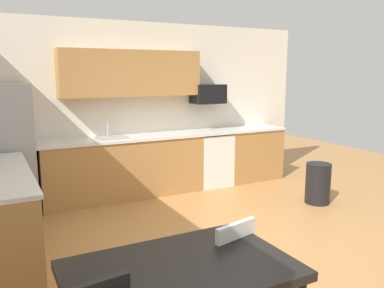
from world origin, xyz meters
The scene contains 15 objects.
ground_plane centered at (0.00, 0.00, 0.00)m, with size 12.00×12.00×0.00m, color #B77F47.
wall_back centered at (0.00, 2.65, 1.35)m, with size 5.80×0.10×2.70m, color silver.
cabinet_run_back centered at (-0.51, 2.30, 0.45)m, with size 2.49×0.60×0.90m, color #AD7A42.
cabinet_run_back_right centered at (1.87, 2.30, 0.45)m, with size 1.06×0.60×0.90m, color #AD7A42.
cabinet_run_left centered at (-2.30, 0.80, 0.45)m, with size 0.60×2.00×0.90m, color #AD7A42.
countertop_back centered at (0.00, 2.30, 0.92)m, with size 4.80×0.64×0.04m, color silver.
upper_cabinets_back centered at (-0.30, 2.43, 1.90)m, with size 2.20×0.34×0.70m, color #AD7A42.
refrigerator centered at (-2.18, 2.22, 0.89)m, with size 0.76×0.70×1.77m, color #9EA0A5.
oven_range centered at (1.04, 2.30, 0.46)m, with size 0.60×0.60×0.91m.
microwave centered at (1.04, 2.40, 1.55)m, with size 0.54×0.36×0.32m, color black.
sink_basin centered at (-0.69, 2.30, 0.88)m, with size 0.48×0.40×0.14m, color #A5A8AD.
sink_faucet centered at (-0.69, 2.48, 1.04)m, with size 0.02×0.02×0.24m, color #B2B5BA.
dining_table centered at (-1.35, -1.44, 0.67)m, with size 1.40×0.90×0.73m.
chair_near_table centered at (-0.79, -1.35, 0.50)m, with size 0.48×0.48×0.85m.
trash_bin centered at (1.93, 0.68, 0.30)m, with size 0.36×0.36×0.60m, color black.
Camera 1 is at (-2.35, -3.50, 1.91)m, focal length 37.32 mm.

